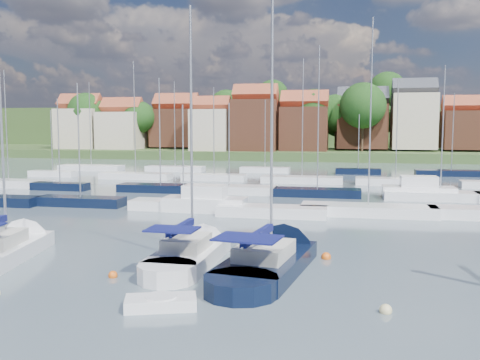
# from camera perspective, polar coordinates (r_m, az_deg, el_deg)

# --- Properties ---
(ground) EXTENTS (260.00, 260.00, 0.00)m
(ground) POSITION_cam_1_polar(r_m,az_deg,el_deg) (64.17, 5.61, -0.67)
(ground) COLOR #4F626C
(ground) RESTS_ON ground
(sailboat_left) EXTENTS (4.88, 11.72, 15.46)m
(sailboat_left) POSITION_cam_1_polar(r_m,az_deg,el_deg) (33.56, -22.97, -6.56)
(sailboat_left) COLOR white
(sailboat_left) RESTS_ON ground
(sailboat_centre) EXTENTS (3.00, 10.77, 14.62)m
(sailboat_centre) POSITION_cam_1_polar(r_m,az_deg,el_deg) (29.89, -4.67, -7.60)
(sailboat_centre) COLOR white
(sailboat_centre) RESTS_ON ground
(sailboat_navy) EXTENTS (5.06, 12.94, 17.41)m
(sailboat_navy) POSITION_cam_1_polar(r_m,az_deg,el_deg) (28.63, 3.94, -8.22)
(sailboat_navy) COLOR black
(sailboat_navy) RESTS_ON ground
(tender) EXTENTS (3.10, 2.16, 0.61)m
(tender) POSITION_cam_1_polar(r_m,az_deg,el_deg) (22.17, -8.44, -12.83)
(tender) COLOR white
(tender) RESTS_ON ground
(buoy_c) EXTENTS (0.45, 0.45, 0.45)m
(buoy_c) POSITION_cam_1_polar(r_m,az_deg,el_deg) (26.89, -13.40, -10.08)
(buoy_c) COLOR #D85914
(buoy_c) RESTS_ON ground
(buoy_d) EXTENTS (0.46, 0.46, 0.46)m
(buoy_d) POSITION_cam_1_polar(r_m,az_deg,el_deg) (23.07, -10.22, -12.72)
(buoy_d) COLOR #D85914
(buoy_d) RESTS_ON ground
(buoy_e) EXTENTS (0.53, 0.53, 0.53)m
(buoy_e) POSITION_cam_1_polar(r_m,az_deg,el_deg) (30.02, 9.17, -8.30)
(buoy_e) COLOR #D85914
(buoy_e) RESTS_ON ground
(buoy_f) EXTENTS (0.50, 0.50, 0.50)m
(buoy_f) POSITION_cam_1_polar(r_m,az_deg,el_deg) (22.30, 15.27, -13.51)
(buoy_f) COLOR beige
(buoy_f) RESTS_ON ground
(marina_field) EXTENTS (79.62, 41.41, 15.93)m
(marina_field) POSITION_cam_1_polar(r_m,az_deg,el_deg) (59.15, 6.95, -0.82)
(marina_field) COLOR white
(marina_field) RESTS_ON ground
(far_shore_town) EXTENTS (212.46, 90.00, 22.27)m
(far_shore_town) POSITION_cam_1_polar(r_m,az_deg,el_deg) (156.15, 10.09, 4.83)
(far_shore_town) COLOR #39542A
(far_shore_town) RESTS_ON ground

